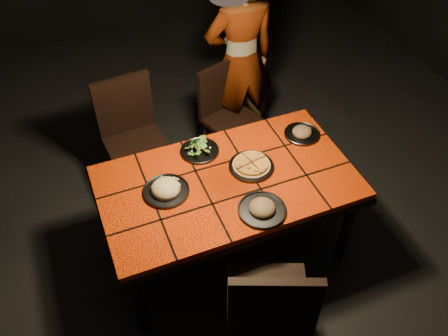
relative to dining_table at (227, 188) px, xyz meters
name	(u,v)px	position (x,y,z in m)	size (l,w,h in m)	color
room_shell	(228,80)	(0.00, 0.00, 0.83)	(6.04, 7.04, 3.08)	black
dining_table	(227,188)	(0.00, 0.00, 0.00)	(1.62, 0.92, 0.75)	#E73707
chair_near	(270,306)	(-0.08, -0.80, -0.09)	(0.59, 0.59, 1.01)	black
chair_far_left	(132,131)	(-0.41, 0.92, -0.11)	(0.47, 0.47, 0.97)	black
chair_far_right	(226,109)	(0.38, 0.97, -0.17)	(0.50, 0.50, 0.87)	black
diner	(240,61)	(0.58, 1.13, 0.15)	(0.60, 0.39, 1.64)	brown
plate_pizza	(251,165)	(0.18, 0.05, 0.10)	(0.29, 0.29, 0.04)	#3D3D42
plate_pasta	(166,189)	(-0.39, 0.05, 0.10)	(0.29, 0.29, 0.09)	#3D3D42
plate_salad	(200,149)	(-0.07, 0.31, 0.10)	(0.26, 0.26, 0.07)	#3D3D42
plate_mushroom_a	(262,208)	(0.09, -0.31, 0.10)	(0.29, 0.29, 0.10)	#3D3D42
plate_mushroom_b	(302,132)	(0.64, 0.21, 0.10)	(0.25, 0.25, 0.08)	#3D3D42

